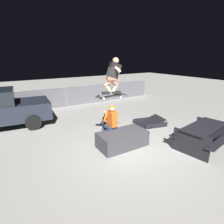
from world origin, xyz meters
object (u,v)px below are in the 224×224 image
Objects in this scene: picnic_table_back at (203,133)px; ledge_box_main at (122,139)px; person_sitting_on_ledge at (110,121)px; kicker_ramp at (150,123)px; skateboard at (111,96)px; skater_airborne at (113,74)px.

ledge_box_main is at bearing 146.28° from picnic_table_back.
kicker_ramp is at bearing 11.63° from person_sitting_on_ledge.
skater_airborne is at bearing -12.90° from skateboard.
person_sitting_on_ledge is 1.05× the size of kicker_ramp.
skateboard is 0.55× the size of picnic_table_back.
kicker_ramp is 0.68× the size of picnic_table_back.
skateboard reaches higher than ledge_box_main.
ledge_box_main is 2.08m from skater_airborne.
ledge_box_main is at bearing -78.40° from skateboard.
skateboard is 3.12m from picnic_table_back.
picnic_table_back is at bearing -39.62° from person_sitting_on_ledge.
kicker_ramp is (2.27, 0.47, -0.68)m from person_sitting_on_ledge.
skateboard is 0.69m from skater_airborne.
person_sitting_on_ledge is at bearing 140.38° from picnic_table_back.
kicker_ramp is at bearing 90.08° from picnic_table_back.
skateboard reaches higher than picnic_table_back.
skater_airborne reaches higher than skateboard.
skateboard is (-0.10, 0.49, 1.34)m from ledge_box_main.
skater_airborne is (0.06, -0.01, 0.69)m from skateboard.
kicker_ramp is at bearing 24.00° from ledge_box_main.
skater_airborne is at bearing 138.77° from picnic_table_back.
person_sitting_on_ledge reaches higher than picnic_table_back.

